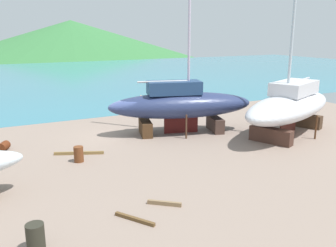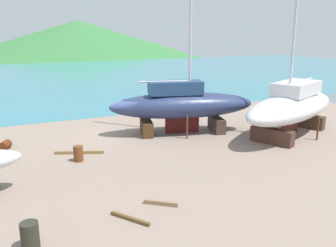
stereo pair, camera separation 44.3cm
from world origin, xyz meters
TOP-DOWN VIEW (x-y plane):
  - ground_plane at (0.00, -5.82)m, footprint 47.39×47.39m
  - sea_water at (0.00, 36.16)m, footprint 152.62×60.25m
  - headland_hill at (21.96, 110.95)m, footprint 149.64×149.64m
  - sailboat_large_starboard at (4.52, -1.31)m, footprint 10.56×5.27m
  - sailboat_far_slipway at (11.16, -4.99)m, footprint 11.44×7.43m
  - worker at (4.32, 5.40)m, footprint 0.50×0.41m
  - barrel_ochre at (-3.38, -3.98)m, footprint 0.70×0.70m
  - barrel_by_slipway at (-6.67, -11.73)m, footprint 0.62×0.62m
  - barrel_tipped_left at (14.62, 1.55)m, footprint 0.87×0.87m
  - barrel_rust_far at (-6.97, 0.09)m, footprint 0.82×0.92m
  - timber_short_skew at (-1.48, -10.81)m, footprint 1.20×1.01m
  - timber_plank_near at (-3.09, -2.77)m, footprint 2.71×1.23m
  - timber_long_aft at (-3.06, -11.44)m, footprint 1.09×1.58m

SIDE VIEW (x-z plane):
  - ground_plane at x=0.00m, z-range 0.00..0.00m
  - sea_water at x=0.00m, z-range 0.00..0.00m
  - headland_hill at x=21.96m, z-range -11.09..11.09m
  - timber_long_aft at x=-3.06m, z-range 0.00..0.13m
  - timber_short_skew at x=-1.48m, z-range 0.00..0.18m
  - timber_plank_near at x=-3.09m, z-range 0.00..0.18m
  - barrel_rust_far at x=-6.97m, z-range 0.00..0.53m
  - barrel_tipped_left at x=14.62m, z-range 0.00..0.79m
  - barrel_ochre at x=-3.38m, z-range 0.00..0.87m
  - barrel_by_slipway at x=-6.67m, z-range 0.00..0.92m
  - worker at x=4.32m, z-range 0.03..1.75m
  - sailboat_far_slipway at x=11.16m, z-range -6.66..10.77m
  - sailboat_large_starboard at x=4.52m, z-range -6.21..10.40m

